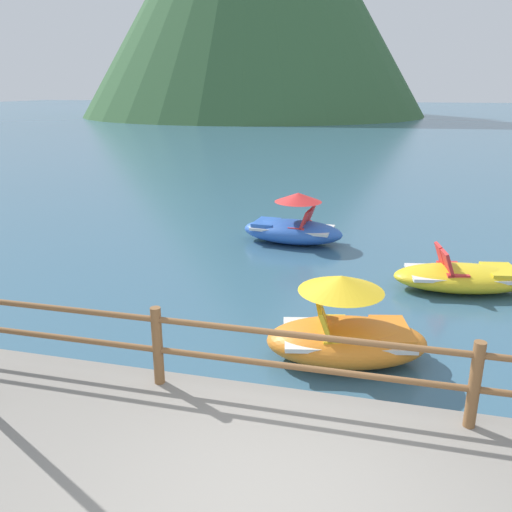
% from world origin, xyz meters
% --- Properties ---
extents(ground_plane, '(200.00, 200.00, 0.00)m').
position_xyz_m(ground_plane, '(0.00, 40.00, 0.00)').
color(ground_plane, '#38607A').
extents(dock_railing, '(23.92, 0.12, 0.95)m').
position_xyz_m(dock_railing, '(-0.00, 1.55, 0.97)').
color(dock_railing, brown).
rests_on(dock_railing, promenade_dock).
extents(pedal_boat_1, '(2.57, 1.41, 1.27)m').
position_xyz_m(pedal_boat_1, '(-1.47, 8.98, 0.41)').
color(pedal_boat_1, blue).
rests_on(pedal_boat_1, ground).
extents(pedal_boat_2, '(2.45, 1.68, 1.27)m').
position_xyz_m(pedal_boat_2, '(0.31, 3.35, 0.43)').
color(pedal_boat_2, orange).
rests_on(pedal_boat_2, ground).
extents(pedal_boat_3, '(2.71, 1.58, 0.83)m').
position_xyz_m(pedal_boat_3, '(2.24, 6.62, 0.26)').
color(pedal_boat_3, yellow).
rests_on(pedal_boat_3, ground).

